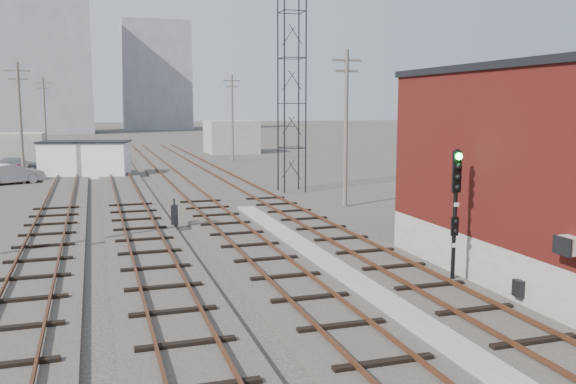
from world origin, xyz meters
name	(u,v)px	position (x,y,z in m)	size (l,w,h in m)	color
ground	(168,162)	(0.00, 60.00, 0.00)	(320.00, 320.00, 0.00)	#282621
track_right	(236,184)	(2.50, 39.00, 0.11)	(3.20, 90.00, 0.39)	#332D28
track_mid_right	(182,186)	(-1.50, 39.00, 0.11)	(3.20, 90.00, 0.39)	#332D28
track_mid_left	(124,189)	(-5.50, 39.00, 0.11)	(3.20, 90.00, 0.39)	#332D28
track_left	(63,191)	(-9.50, 39.00, 0.11)	(3.20, 90.00, 0.39)	#332D28
platform_curb	(344,276)	(0.50, 14.00, 0.13)	(0.90, 28.00, 0.26)	gray
brick_building	(561,173)	(7.50, 12.00, 3.63)	(6.54, 12.20, 7.22)	gray
lattice_tower	(292,81)	(5.50, 35.00, 7.50)	(1.60, 1.60, 15.00)	black
utility_pole_left_b	(20,120)	(-12.50, 45.00, 4.80)	(1.80, 0.24, 9.00)	#595147
utility_pole_left_c	(45,115)	(-12.50, 70.00, 4.80)	(1.80, 0.24, 9.00)	#595147
utility_pole_right_a	(346,124)	(6.50, 28.00, 4.80)	(1.80, 0.24, 9.00)	#595147
utility_pole_right_b	(232,116)	(6.50, 58.00, 4.80)	(1.80, 0.24, 9.00)	#595147
apartment_left	(36,61)	(-18.00, 135.00, 15.00)	(22.00, 14.00, 30.00)	gray
apartment_right	(156,76)	(8.00, 150.00, 13.00)	(16.00, 12.00, 26.00)	gray
shed_left	(0,150)	(-16.00, 60.00, 1.60)	(8.00, 5.00, 3.20)	gray
shed_right	(231,137)	(9.00, 70.00, 2.00)	(6.00, 6.00, 4.00)	gray
signal_mast	(456,204)	(3.70, 12.35, 2.69)	(0.40, 0.42, 4.47)	gray
switch_stand	(174,215)	(-3.83, 24.54, 0.63)	(0.37, 0.37, 1.34)	black
site_trailer	(85,159)	(-8.10, 48.13, 1.51)	(7.63, 4.70, 2.99)	white
car_red	(15,171)	(-13.45, 47.84, 0.67)	(1.59, 3.95, 1.35)	maroon
car_silver	(11,174)	(-13.39, 45.28, 0.76)	(1.61, 4.63, 1.53)	#9FA0A6
car_grey	(17,164)	(-14.13, 55.54, 0.60)	(1.67, 4.11, 1.19)	gray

